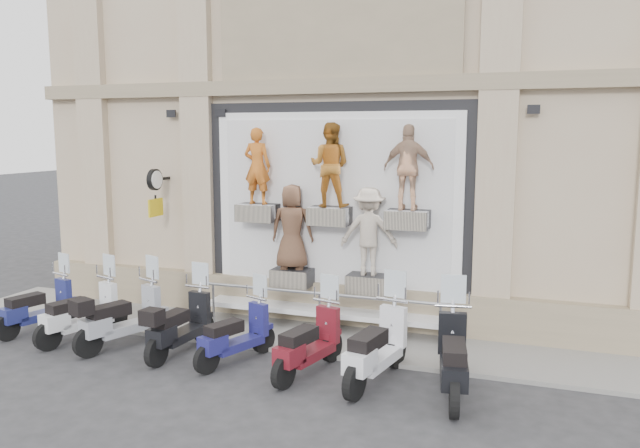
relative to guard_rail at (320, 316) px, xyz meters
The scene contains 14 objects.
ground 2.05m from the guard_rail, 90.00° to the right, with size 90.00×90.00×0.00m, color #2B2B2E.
sidewalk 0.44m from the guard_rail, 90.00° to the left, with size 16.00×2.20×0.08m, color gray.
building 7.46m from the guard_rail, 90.00° to the left, with size 14.00×8.60×12.00m, color tan, non-canonical shape.
shop_vitrine 2.05m from the guard_rail, 83.87° to the left, with size 5.60×0.83×4.30m.
guard_rail is the anchor object (origin of this frame).
clock_sign_bracket 4.57m from the guard_rail, behind, with size 0.10×0.80×1.02m.
scooter_a 5.62m from the guard_rail, 165.14° to the right, with size 0.54×1.85×1.50m, color navy, non-canonical shape.
scooter_b 4.54m from the guard_rail, 159.48° to the right, with size 0.57×1.94×1.58m, color silver, non-canonical shape.
scooter_c 3.66m from the guard_rail, 153.54° to the right, with size 0.58×2.00×1.63m, color gray, non-canonical shape.
scooter_d 2.63m from the guard_rail, 142.44° to the right, with size 0.56×1.92×1.56m, color black, non-canonical shape.
scooter_e 1.93m from the guard_rail, 119.51° to the right, with size 0.52×1.80×1.46m, color navy, non-canonical shape.
scooter_f 1.82m from the guard_rail, 76.18° to the right, with size 0.56×1.92×1.56m, color #5B0F18, non-canonical shape.
scooter_g 2.35m from the guard_rail, 47.65° to the right, with size 0.61×2.09×1.70m, color silver, non-canonical shape.
scooter_h 3.31m from the guard_rail, 32.94° to the right, with size 0.61×2.11×1.71m, color black, non-canonical shape.
Camera 1 is at (3.86, -8.91, 3.94)m, focal length 35.00 mm.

